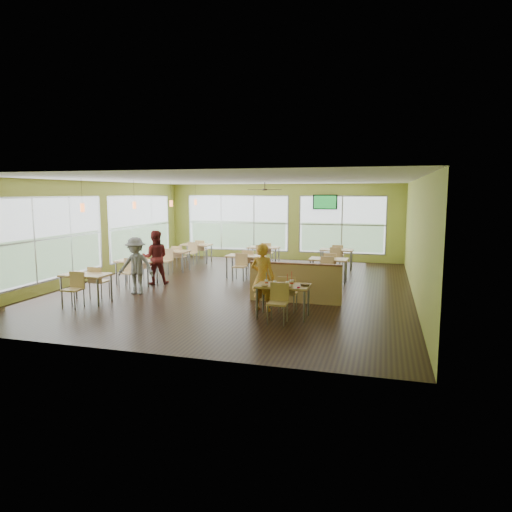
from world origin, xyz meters
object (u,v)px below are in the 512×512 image
Objects in this scene: half_wall_divider at (295,283)px; food_basket at (305,285)px; main_table at (283,290)px; man_plaid at (263,277)px.

half_wall_divider is 1.53m from food_basket.
half_wall_divider is at bearing 90.00° from main_table.
half_wall_divider is 10.64× the size of food_basket.
food_basket is (0.50, 0.03, 0.15)m from main_table.
main_table is 0.93× the size of man_plaid.
food_basket is at bearing 2.95° from main_table.
half_wall_divider reaches higher than main_table.
half_wall_divider is 1.22m from man_plaid.
half_wall_divider is 1.46× the size of man_plaid.
man_plaid reaches higher than food_basket.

